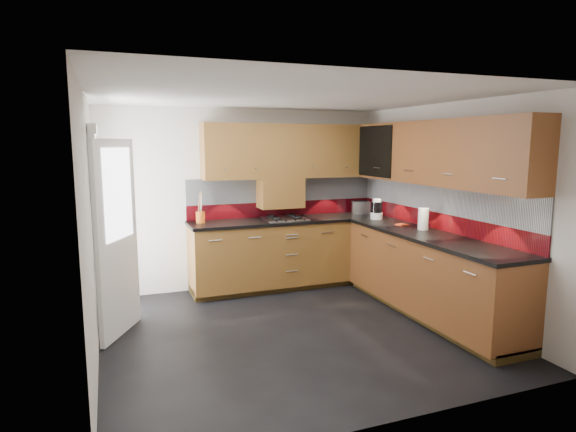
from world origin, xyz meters
name	(u,v)px	position (x,y,z in m)	size (l,w,h in m)	color
room	(293,188)	(0.00, 0.00, 1.50)	(4.00, 3.80, 2.64)	black
base_cabinets	(352,265)	(1.07, 0.72, 0.44)	(2.70, 3.20, 0.95)	#593913
countertop	(352,227)	(1.05, 0.70, 0.92)	(2.72, 3.22, 0.04)	black
backsplash	(360,201)	(1.28, 0.93, 1.21)	(2.70, 3.20, 0.54)	maroon
upper_cabinets	(363,152)	(1.23, 0.78, 1.84)	(2.50, 3.20, 0.72)	#593913
extractor_hood	(280,193)	(0.45, 1.64, 1.28)	(0.60, 0.33, 0.40)	#593913
glass_cabinet	(385,149)	(1.71, 1.07, 1.87)	(0.32, 0.80, 0.66)	black
back_door	(106,233)	(-1.78, 0.75, 1.03)	(0.42, 1.19, 2.04)	white
gas_hob	(285,218)	(0.45, 1.47, 0.95)	(0.56, 0.49, 0.04)	silver
utensil_pot	(200,216)	(-0.65, 1.59, 1.03)	(0.11, 0.11, 0.41)	#D25713
toaster	(361,208)	(1.66, 1.58, 1.03)	(0.29, 0.23, 0.19)	silver
food_processor	(377,210)	(1.61, 1.06, 1.06)	(0.16, 0.16, 0.27)	white
paper_towel	(423,219)	(1.71, 0.17, 1.07)	(0.12, 0.12, 0.26)	white
orange_cloth	(402,225)	(1.64, 0.51, 0.95)	(0.13, 0.11, 0.01)	#EF411A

